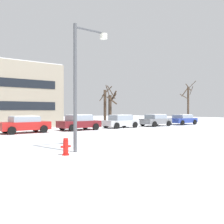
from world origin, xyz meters
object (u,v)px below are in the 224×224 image
(parked_car_gray, at_px, (156,120))
(parked_car_blue, at_px, (182,119))
(parked_car_silver, at_px, (121,121))
(parked_car_maroon, at_px, (79,122))
(street_lamp, at_px, (81,74))
(fire_hydrant, at_px, (66,146))
(parked_car_red, at_px, (25,124))

(parked_car_gray, bearing_deg, parked_car_blue, 0.99)
(parked_car_gray, bearing_deg, parked_car_silver, 177.29)
(parked_car_maroon, xyz_separation_m, parked_car_blue, (15.51, -0.04, -0.05))
(street_lamp, bearing_deg, fire_hydrant, -155.54)
(fire_hydrant, height_order, parked_car_blue, parked_car_blue)
(street_lamp, distance_m, parked_car_red, 11.47)
(parked_car_red, bearing_deg, fire_hydrant, -99.43)
(fire_hydrant, xyz_separation_m, parked_car_gray, (17.42, 11.40, 0.33))
(street_lamp, height_order, parked_car_gray, street_lamp)
(fire_hydrant, bearing_deg, street_lamp, 24.46)
(fire_hydrant, height_order, parked_car_gray, parked_car_gray)
(parked_car_silver, bearing_deg, parked_car_red, -179.43)
(parked_car_maroon, bearing_deg, parked_car_silver, 1.30)
(parked_car_blue, bearing_deg, parked_car_gray, -179.01)
(street_lamp, bearing_deg, parked_car_blue, 27.08)
(fire_hydrant, bearing_deg, parked_car_red, 80.57)
(parked_car_red, bearing_deg, parked_car_silver, 0.57)
(parked_car_red, relative_size, parked_car_silver, 1.01)
(parked_car_maroon, bearing_deg, parked_car_red, 179.84)
(parked_car_maroon, height_order, parked_car_blue, parked_car_maroon)
(fire_hydrant, bearing_deg, parked_car_maroon, 58.42)
(street_lamp, relative_size, parked_car_blue, 1.37)
(parked_car_maroon, relative_size, parked_car_gray, 1.02)
(parked_car_maroon, xyz_separation_m, parked_car_silver, (5.17, 0.12, -0.03))
(parked_car_red, bearing_deg, parked_car_maroon, -0.16)
(parked_car_red, relative_size, parked_car_gray, 1.03)
(parked_car_silver, relative_size, parked_car_gray, 1.03)
(parked_car_maroon, bearing_deg, parked_car_blue, -0.14)
(fire_hydrant, bearing_deg, parked_car_blue, 26.96)
(street_lamp, height_order, parked_car_maroon, street_lamp)
(fire_hydrant, distance_m, parked_car_gray, 20.82)
(street_lamp, bearing_deg, parked_car_red, 85.38)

